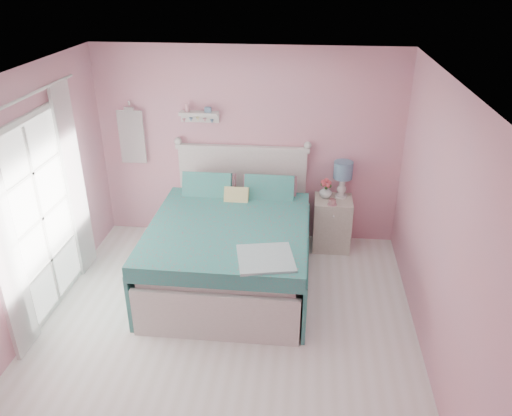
% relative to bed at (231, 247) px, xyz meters
% --- Properties ---
extents(floor, '(4.50, 4.50, 0.00)m').
position_rel_bed_xyz_m(floor, '(0.07, -1.11, -0.43)').
color(floor, white).
rests_on(floor, ground).
extents(room_shell, '(4.50, 4.50, 4.50)m').
position_rel_bed_xyz_m(room_shell, '(0.07, -1.11, 1.15)').
color(room_shell, pink).
rests_on(room_shell, floor).
extents(bed, '(1.79, 2.29, 1.33)m').
position_rel_bed_xyz_m(bed, '(0.00, 0.00, 0.00)').
color(bed, silver).
rests_on(bed, floor).
extents(nightstand, '(0.49, 0.48, 0.71)m').
position_rel_bed_xyz_m(nightstand, '(1.23, 0.88, -0.07)').
color(nightstand, beige).
rests_on(nightstand, floor).
extents(table_lamp, '(0.25, 0.25, 0.49)m').
position_rel_bed_xyz_m(table_lamp, '(1.32, 0.98, 0.62)').
color(table_lamp, white).
rests_on(table_lamp, nightstand).
extents(vase, '(0.18, 0.18, 0.17)m').
position_rel_bed_xyz_m(vase, '(1.12, 0.93, 0.37)').
color(vase, silver).
rests_on(vase, nightstand).
extents(teacup, '(0.12, 0.12, 0.07)m').
position_rel_bed_xyz_m(teacup, '(1.20, 0.72, 0.32)').
color(teacup, '#CA888C').
rests_on(teacup, nightstand).
extents(roses, '(0.14, 0.11, 0.12)m').
position_rel_bed_xyz_m(roses, '(1.12, 0.93, 0.49)').
color(roses, '#E54E5A').
rests_on(roses, vase).
extents(wall_shelf, '(0.50, 0.15, 0.25)m').
position_rel_bed_xyz_m(wall_shelf, '(-0.55, 1.08, 1.30)').
color(wall_shelf, silver).
rests_on(wall_shelf, room_shell).
extents(hanging_dress, '(0.34, 0.03, 0.72)m').
position_rel_bed_xyz_m(hanging_dress, '(-1.48, 1.07, 0.97)').
color(hanging_dress, white).
rests_on(hanging_dress, room_shell).
extents(french_door, '(0.04, 1.32, 2.16)m').
position_rel_bed_xyz_m(french_door, '(-1.90, -0.71, 0.65)').
color(french_door, silver).
rests_on(french_door, floor).
extents(curtain_near, '(0.04, 0.40, 2.32)m').
position_rel_bed_xyz_m(curtain_near, '(-1.84, -1.45, 0.75)').
color(curtain_near, white).
rests_on(curtain_near, floor).
extents(curtain_far, '(0.04, 0.40, 2.32)m').
position_rel_bed_xyz_m(curtain_far, '(-1.84, 0.04, 0.75)').
color(curtain_far, white).
rests_on(curtain_far, floor).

